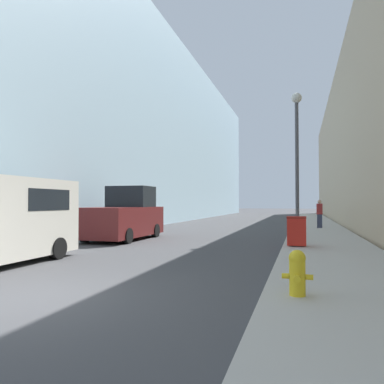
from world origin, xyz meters
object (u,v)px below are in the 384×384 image
Objects in this scene: fire_hydrant at (297,271)px; trash_bin at (297,231)px; pedestrian_on_sidewalk at (320,214)px; lamppost at (297,148)px; pickup_truck at (124,217)px.

fire_hydrant is 0.72× the size of trash_bin.
pedestrian_on_sidewalk is (1.11, 17.49, 0.45)m from fire_hydrant.
lamppost reaches higher than trash_bin.
fire_hydrant is 17.54m from pedestrian_on_sidewalk.
pedestrian_on_sidewalk reaches higher than fire_hydrant.
fire_hydrant is 0.11× the size of lamppost.
lamppost is 3.88× the size of pedestrian_on_sidewalk.
pickup_truck is at bearing 166.75° from trash_bin.
lamppost reaches higher than fire_hydrant.
pedestrian_on_sidewalk is (1.22, 6.27, -3.17)m from lamppost.
pickup_truck is 12.19m from pedestrian_on_sidewalk.
fire_hydrant is 7.29m from trash_bin.
trash_bin is at bearing -96.78° from pedestrian_on_sidewalk.
trash_bin is at bearing 90.80° from fire_hydrant.
fire_hydrant is at bearing -93.64° from pedestrian_on_sidewalk.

